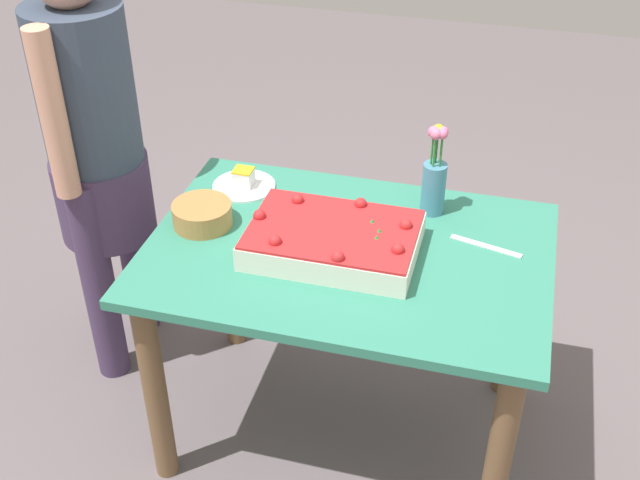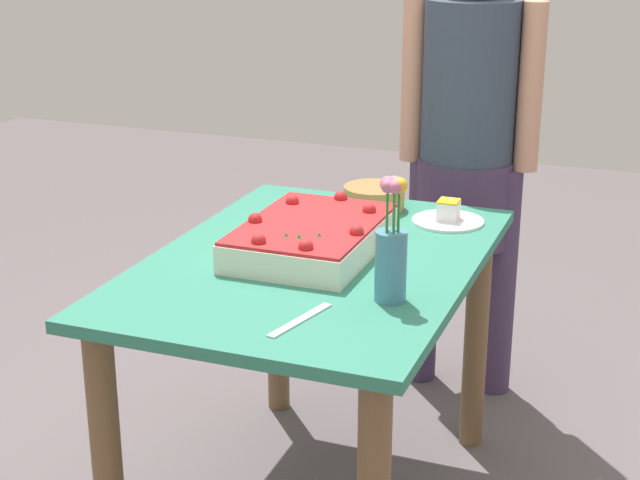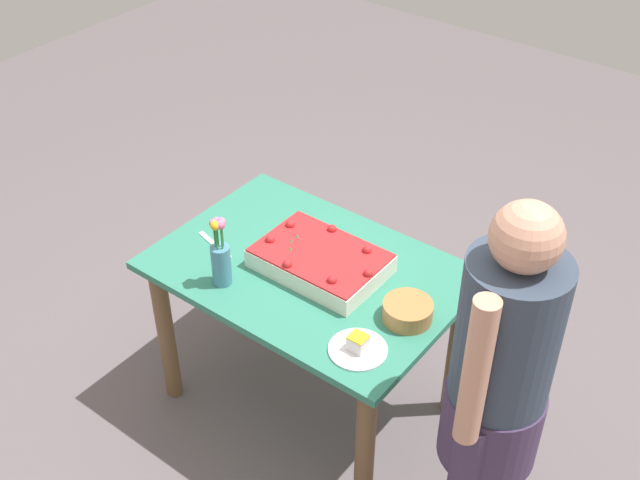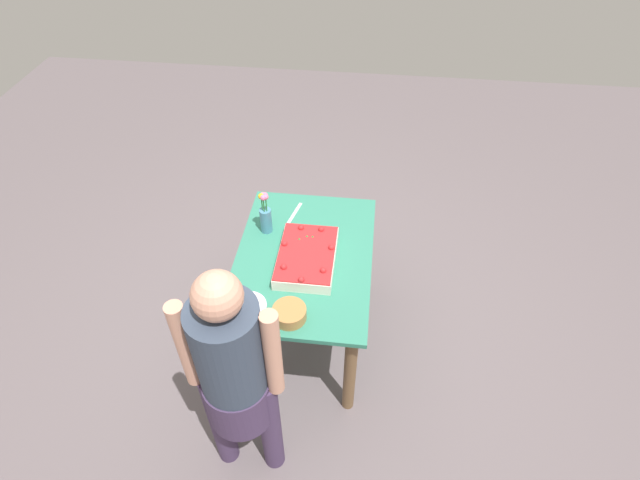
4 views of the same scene
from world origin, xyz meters
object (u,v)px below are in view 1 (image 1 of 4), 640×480
at_px(person_standing, 95,144).
at_px(cake_knife, 486,246).
at_px(fruit_bowl, 202,214).
at_px(flower_vase, 434,178).
at_px(sheet_cake, 333,240).
at_px(serving_plate_with_slice, 244,183).

bearing_deg(person_standing, cake_knife, -3.34).
bearing_deg(fruit_bowl, flower_vase, -159.09).
relative_size(sheet_cake, fruit_bowl, 2.68).
bearing_deg(cake_knife, fruit_bowl, -159.18).
bearing_deg(cake_knife, sheet_cake, -148.15).
xyz_separation_m(serving_plate_with_slice, fruit_bowl, (0.05, 0.23, 0.02)).
height_order(serving_plate_with_slice, cake_knife, serving_plate_with_slice).
relative_size(cake_knife, flower_vase, 0.74).
distance_m(flower_vase, person_standing, 1.07).
relative_size(fruit_bowl, person_standing, 0.12).
distance_m(cake_knife, person_standing, 1.26).
height_order(flower_vase, fruit_bowl, flower_vase).
height_order(cake_knife, fruit_bowl, fruit_bowl).
relative_size(flower_vase, fruit_bowl, 1.62).
bearing_deg(flower_vase, serving_plate_with_slice, 1.37).
bearing_deg(serving_plate_with_slice, flower_vase, -178.63).
relative_size(sheet_cake, serving_plate_with_slice, 2.36).
bearing_deg(sheet_cake, serving_plate_with_slice, -36.49).
bearing_deg(person_standing, serving_plate_with_slice, 6.97).
xyz_separation_m(cake_knife, flower_vase, (0.18, -0.15, 0.11)).
distance_m(sheet_cake, fruit_bowl, 0.41).
bearing_deg(person_standing, fruit_bowl, -22.18).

